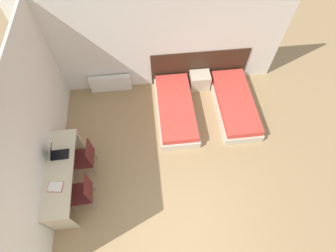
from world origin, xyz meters
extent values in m
plane|color=#9E7F56|center=(0.00, 0.00, 0.00)|extent=(20.00, 20.00, 0.00)
cube|color=silver|center=(0.00, 3.86, 1.35)|extent=(5.85, 0.05, 2.70)
cube|color=silver|center=(-2.45, 1.92, 1.35)|extent=(0.05, 4.84, 2.70)
cube|color=#382316|center=(0.99, 3.82, 0.50)|extent=(2.47, 0.03, 1.00)
cube|color=beige|center=(0.26, 2.78, 0.11)|extent=(0.90, 2.01, 0.22)
cube|color=#CC3D33|center=(0.26, 2.78, 0.30)|extent=(0.82, 1.93, 0.17)
cube|color=beige|center=(1.73, 2.78, 0.11)|extent=(0.90, 2.01, 0.22)
cube|color=#CC3D33|center=(1.73, 2.78, 0.30)|extent=(0.82, 1.93, 0.17)
cube|color=beige|center=(0.99, 3.60, 0.23)|extent=(0.50, 0.38, 0.45)
cube|color=silver|center=(-1.31, 3.74, 0.24)|extent=(1.05, 0.12, 0.49)
cube|color=beige|center=(-2.17, 1.21, 0.75)|extent=(0.52, 1.81, 0.04)
cube|color=beige|center=(-2.17, 0.33, 0.37)|extent=(0.47, 0.04, 0.73)
cube|color=beige|center=(-2.17, 2.10, 0.37)|extent=(0.47, 0.04, 0.73)
cube|color=#511919|center=(-1.83, 1.58, 0.42)|extent=(0.44, 0.44, 0.05)
cube|color=#511919|center=(-1.63, 1.58, 0.69)|extent=(0.04, 0.39, 0.48)
cylinder|color=slate|center=(-2.02, 1.40, 0.20)|extent=(0.02, 0.02, 0.40)
cylinder|color=slate|center=(-2.01, 1.77, 0.20)|extent=(0.02, 0.02, 0.40)
cylinder|color=slate|center=(-1.65, 1.39, 0.20)|extent=(0.02, 0.02, 0.40)
cylinder|color=slate|center=(-1.64, 1.76, 0.20)|extent=(0.02, 0.02, 0.40)
cube|color=#511919|center=(-1.83, 0.84, 0.42)|extent=(0.44, 0.44, 0.05)
cube|color=#511919|center=(-1.63, 0.85, 0.69)|extent=(0.04, 0.39, 0.48)
cylinder|color=slate|center=(-2.01, 0.65, 0.20)|extent=(0.02, 0.02, 0.40)
cylinder|color=slate|center=(-2.02, 1.02, 0.20)|extent=(0.02, 0.02, 0.40)
cylinder|color=slate|center=(-1.64, 0.66, 0.20)|extent=(0.02, 0.02, 0.40)
cylinder|color=slate|center=(-1.65, 1.03, 0.20)|extent=(0.02, 0.02, 0.40)
cube|color=black|center=(-2.18, 1.55, 0.78)|extent=(0.35, 0.23, 0.02)
cube|color=black|center=(-2.29, 1.54, 0.94)|extent=(0.13, 0.22, 0.32)
cube|color=#B21E1E|center=(-2.19, 0.90, 0.77)|extent=(0.30, 0.24, 0.01)
cube|color=white|center=(-2.19, 0.90, 0.78)|extent=(0.28, 0.22, 0.01)
camera|label=1|loc=(-0.32, -0.86, 5.41)|focal=28.00mm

